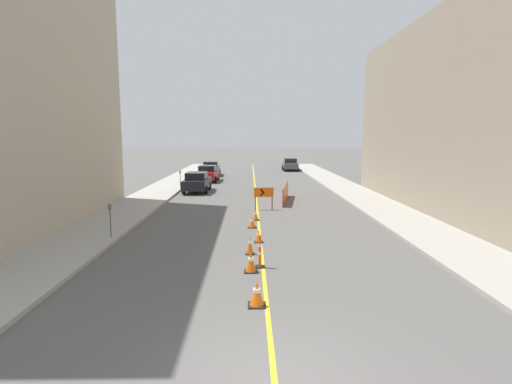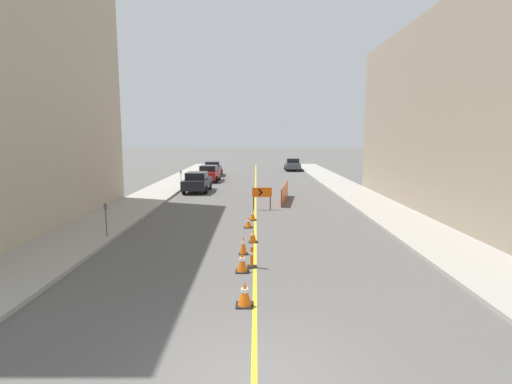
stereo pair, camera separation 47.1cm
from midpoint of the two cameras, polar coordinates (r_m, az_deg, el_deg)
ground_plane at (r=7.96m, az=0.81°, el=-25.74°), size 300.00×300.00×0.00m
lane_stripe at (r=34.54m, az=-0.53°, el=0.65°), size 0.12×55.28×0.01m
sidewalk_left at (r=35.32m, az=-13.03°, el=0.72°), size 3.19×55.28×0.15m
sidewalk_right at (r=35.41m, az=11.94°, el=0.77°), size 3.19×55.28×0.15m
building_facade_right at (r=25.79m, az=28.40°, el=9.57°), size 6.00×23.45×11.11m
traffic_cone_nearest at (r=10.77m, az=-1.18°, el=-14.34°), size 0.46×0.46×0.66m
traffic_cone_second at (r=13.26m, az=-1.78°, el=-9.97°), size 0.44×0.44×0.67m
traffic_cone_third at (r=15.14m, az=-1.77°, el=-7.59°), size 0.33×0.33×0.71m
traffic_cone_fourth at (r=16.81m, az=-0.45°, el=-6.33°), size 0.36×0.36×0.53m
traffic_cone_fifth at (r=19.44m, az=-1.26°, el=-4.37°), size 0.42×0.42×0.53m
traffic_cone_farthest at (r=21.11m, az=-0.70°, el=-3.33°), size 0.38×0.38×0.56m
delineator_post_front at (r=13.64m, az=-0.43°, el=-8.76°), size 0.32×0.32×1.13m
arrow_barricade_primary at (r=24.02m, az=0.56°, el=-0.20°), size 1.19×0.15×1.35m
safety_mesh_fence at (r=27.30m, az=3.74°, el=-0.12°), size 0.81×5.01×1.15m
parked_car_curb_near at (r=32.10m, az=-8.85°, el=1.42°), size 1.95×4.35×1.59m
parked_car_curb_mid at (r=39.39m, az=-7.24°, el=2.66°), size 1.99×4.38×1.59m
parked_car_curb_far at (r=45.28m, az=-6.75°, el=3.35°), size 1.96×4.36×1.59m
parked_car_opposite_side at (r=51.83m, az=4.64°, el=3.96°), size 1.95×4.35×1.59m
parking_meter_near_curb at (r=18.17m, az=-20.84°, el=-2.87°), size 0.12×0.11×1.44m
parking_meter_far_curb at (r=34.72m, az=-11.16°, el=2.40°), size 0.12×0.11×1.39m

